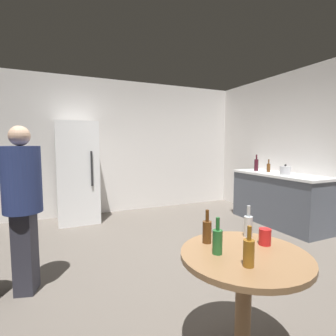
{
  "coord_description": "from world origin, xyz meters",
  "views": [
    {
      "loc": [
        -1.31,
        -2.67,
        1.41
      ],
      "look_at": [
        0.23,
        0.75,
        1.06
      ],
      "focal_mm": 27.49,
      "sensor_mm": 36.0,
      "label": 1
    }
  ],
  "objects_px": {
    "foreground_table": "(244,269)",
    "plastic_cup_red": "(265,237)",
    "person_in_navy_shirt": "(23,197)",
    "beer_bottle_on_counter": "(269,167)",
    "refrigerator": "(77,172)",
    "wine_bottle_on_counter": "(256,165)",
    "beer_bottle_amber": "(249,252)",
    "beer_bottle_green": "(217,241)",
    "beer_bottle_brown": "(207,231)",
    "beer_bottle_clear": "(248,225)",
    "kettle": "(285,170)"
  },
  "relations": [
    {
      "from": "refrigerator",
      "to": "kettle",
      "type": "distance_m",
      "value": 3.62
    },
    {
      "from": "beer_bottle_clear",
      "to": "plastic_cup_red",
      "type": "height_order",
      "value": "beer_bottle_clear"
    },
    {
      "from": "foreground_table",
      "to": "beer_bottle_green",
      "type": "relative_size",
      "value": 3.48
    },
    {
      "from": "plastic_cup_red",
      "to": "beer_bottle_on_counter",
      "type": "bearing_deg",
      "value": 44.17
    },
    {
      "from": "foreground_table",
      "to": "beer_bottle_amber",
      "type": "height_order",
      "value": "beer_bottle_amber"
    },
    {
      "from": "wine_bottle_on_counter",
      "to": "beer_bottle_amber",
      "type": "distance_m",
      "value": 3.73
    },
    {
      "from": "foreground_table",
      "to": "beer_bottle_on_counter",
      "type": "bearing_deg",
      "value": 42.27
    },
    {
      "from": "person_in_navy_shirt",
      "to": "beer_bottle_amber",
      "type": "bearing_deg",
      "value": -38.12
    },
    {
      "from": "refrigerator",
      "to": "beer_bottle_amber",
      "type": "bearing_deg",
      "value": -81.43
    },
    {
      "from": "plastic_cup_red",
      "to": "foreground_table",
      "type": "bearing_deg",
      "value": -166.99
    },
    {
      "from": "beer_bottle_on_counter",
      "to": "beer_bottle_brown",
      "type": "height_order",
      "value": "beer_bottle_on_counter"
    },
    {
      "from": "wine_bottle_on_counter",
      "to": "beer_bottle_clear",
      "type": "distance_m",
      "value": 3.25
    },
    {
      "from": "person_in_navy_shirt",
      "to": "beer_bottle_on_counter",
      "type": "bearing_deg",
      "value": 26.67
    },
    {
      "from": "foreground_table",
      "to": "plastic_cup_red",
      "type": "bearing_deg",
      "value": 13.01
    },
    {
      "from": "beer_bottle_on_counter",
      "to": "foreground_table",
      "type": "bearing_deg",
      "value": -137.73
    },
    {
      "from": "beer_bottle_brown",
      "to": "beer_bottle_green",
      "type": "bearing_deg",
      "value": -102.56
    },
    {
      "from": "beer_bottle_green",
      "to": "person_in_navy_shirt",
      "type": "height_order",
      "value": "person_in_navy_shirt"
    },
    {
      "from": "wine_bottle_on_counter",
      "to": "plastic_cup_red",
      "type": "height_order",
      "value": "wine_bottle_on_counter"
    },
    {
      "from": "wine_bottle_on_counter",
      "to": "beer_bottle_brown",
      "type": "height_order",
      "value": "wine_bottle_on_counter"
    },
    {
      "from": "beer_bottle_clear",
      "to": "person_in_navy_shirt",
      "type": "bearing_deg",
      "value": 140.74
    },
    {
      "from": "foreground_table",
      "to": "beer_bottle_clear",
      "type": "bearing_deg",
      "value": 44.94
    },
    {
      "from": "kettle",
      "to": "foreground_table",
      "type": "bearing_deg",
      "value": -142.81
    },
    {
      "from": "wine_bottle_on_counter",
      "to": "beer_bottle_amber",
      "type": "xyz_separation_m",
      "value": [
        -2.57,
        -2.69,
        -0.2
      ]
    },
    {
      "from": "plastic_cup_red",
      "to": "beer_bottle_green",
      "type": "bearing_deg",
      "value": 178.18
    },
    {
      "from": "beer_bottle_brown",
      "to": "beer_bottle_green",
      "type": "height_order",
      "value": "same"
    },
    {
      "from": "beer_bottle_amber",
      "to": "refrigerator",
      "type": "bearing_deg",
      "value": 98.57
    },
    {
      "from": "beer_bottle_on_counter",
      "to": "beer_bottle_green",
      "type": "bearing_deg",
      "value": -140.25
    },
    {
      "from": "beer_bottle_green",
      "to": "kettle",
      "type": "bearing_deg",
      "value": 34.56
    },
    {
      "from": "beer_bottle_amber",
      "to": "beer_bottle_clear",
      "type": "bearing_deg",
      "value": 48.83
    },
    {
      "from": "kettle",
      "to": "plastic_cup_red",
      "type": "xyz_separation_m",
      "value": [
        -2.26,
        -1.83,
        -0.18
      ]
    },
    {
      "from": "foreground_table",
      "to": "beer_bottle_clear",
      "type": "height_order",
      "value": "beer_bottle_clear"
    },
    {
      "from": "refrigerator",
      "to": "wine_bottle_on_counter",
      "type": "distance_m",
      "value": 3.34
    },
    {
      "from": "kettle",
      "to": "plastic_cup_red",
      "type": "height_order",
      "value": "kettle"
    },
    {
      "from": "beer_bottle_amber",
      "to": "beer_bottle_green",
      "type": "bearing_deg",
      "value": 106.52
    },
    {
      "from": "beer_bottle_brown",
      "to": "beer_bottle_clear",
      "type": "distance_m",
      "value": 0.34
    },
    {
      "from": "kettle",
      "to": "beer_bottle_amber",
      "type": "bearing_deg",
      "value": -141.83
    },
    {
      "from": "kettle",
      "to": "beer_bottle_clear",
      "type": "xyz_separation_m",
      "value": [
        -2.26,
        -1.66,
        -0.15
      ]
    },
    {
      "from": "beer_bottle_green",
      "to": "beer_bottle_clear",
      "type": "xyz_separation_m",
      "value": [
        0.38,
        0.16,
        0.0
      ]
    },
    {
      "from": "beer_bottle_amber",
      "to": "beer_bottle_clear",
      "type": "relative_size",
      "value": 1.0
    },
    {
      "from": "plastic_cup_red",
      "to": "beer_bottle_clear",
      "type": "bearing_deg",
      "value": 88.65
    },
    {
      "from": "refrigerator",
      "to": "beer_bottle_brown",
      "type": "xyz_separation_m",
      "value": [
        0.55,
        -3.42,
        -0.08
      ]
    },
    {
      "from": "beer_bottle_amber",
      "to": "person_in_navy_shirt",
      "type": "bearing_deg",
      "value": 127.11
    },
    {
      "from": "kettle",
      "to": "foreground_table",
      "type": "height_order",
      "value": "kettle"
    },
    {
      "from": "kettle",
      "to": "beer_bottle_amber",
      "type": "xyz_separation_m",
      "value": [
        -2.58,
        -2.02,
        -0.15
      ]
    },
    {
      "from": "refrigerator",
      "to": "beer_bottle_on_counter",
      "type": "distance_m",
      "value": 3.48
    },
    {
      "from": "plastic_cup_red",
      "to": "beer_bottle_amber",
      "type": "bearing_deg",
      "value": -148.03
    },
    {
      "from": "kettle",
      "to": "person_in_navy_shirt",
      "type": "relative_size",
      "value": 0.15
    },
    {
      "from": "kettle",
      "to": "beer_bottle_amber",
      "type": "distance_m",
      "value": 3.28
    },
    {
      "from": "beer_bottle_green",
      "to": "foreground_table",
      "type": "bearing_deg",
      "value": -20.67
    },
    {
      "from": "refrigerator",
      "to": "kettle",
      "type": "xyz_separation_m",
      "value": [
        3.15,
        -1.78,
        0.07
      ]
    }
  ]
}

